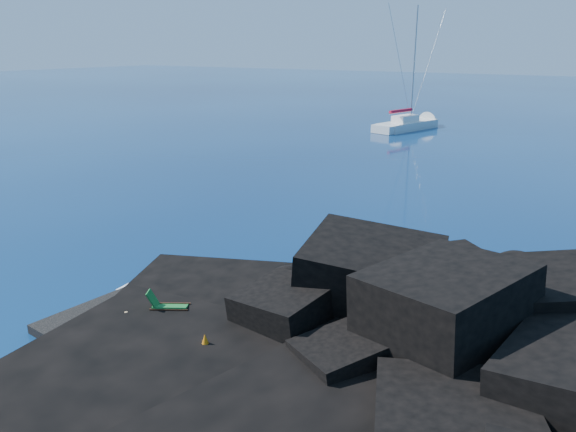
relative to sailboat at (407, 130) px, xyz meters
The scene contains 9 objects.
ground 55.11m from the sailboat, 83.16° to the right, with size 400.00×400.00×0.00m, color #031236.
headland 55.29m from the sailboat, 69.28° to the right, with size 24.00×24.00×3.60m, color black, non-canonical shape.
beach 55.33m from the sailboat, 78.46° to the right, with size 8.50×6.00×0.70m, color black.
surf_foam 51.04m from the sailboat, 76.90° to the right, with size 10.00×8.00×0.06m, color white, non-canonical shape.
sailboat is the anchor object (origin of this frame).
deck_chair 54.32m from the sailboat, 78.98° to the right, with size 1.49×0.65×1.02m, color #166427, non-canonical shape.
towel 55.14m from the sailboat, 80.84° to the right, with size 1.91×0.90×0.05m, color white.
sunbather 55.14m from the sailboat, 80.84° to the right, with size 1.81×0.47×0.26m, color tan, non-canonical shape.
marker_cone 56.28m from the sailboat, 76.38° to the right, with size 0.41×0.41×0.63m, color orange.
Camera 1 is at (17.83, -12.64, 10.18)m, focal length 35.00 mm.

